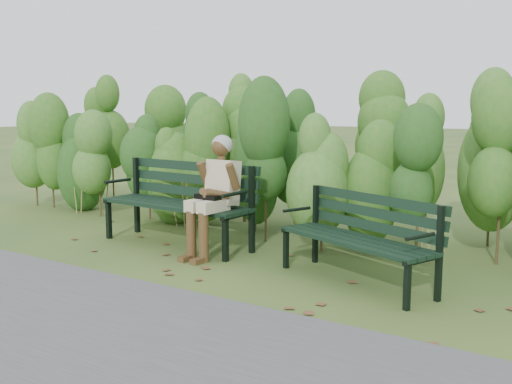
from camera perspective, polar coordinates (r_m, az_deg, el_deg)
The scene contains 7 objects.
ground at distance 6.30m, azimuth -1.77°, elevation -7.15°, with size 80.00×80.00×0.00m, color #345325.
footpath at distance 4.76m, azimuth -17.62°, elevation -12.63°, with size 60.00×2.50×0.01m, color #474749.
hedge_band at distance 7.68m, azimuth 6.26°, elevation 5.10°, with size 11.04×1.67×2.42m.
leaf_litter at distance 6.10m, azimuth -0.07°, elevation -7.63°, with size 5.79×1.94×0.01m.
bench_left at distance 7.28m, azimuth -7.05°, elevation -0.39°, with size 2.02×0.75×1.00m.
bench_right at distance 5.76m, azimuth 10.10°, elevation -3.70°, with size 1.75×1.10×0.84m.
seated_woman at distance 6.65m, azimuth -3.93°, elevation 0.46°, with size 0.52×0.76×1.35m.
Camera 1 is at (3.51, -4.96, 1.67)m, focal length 42.00 mm.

